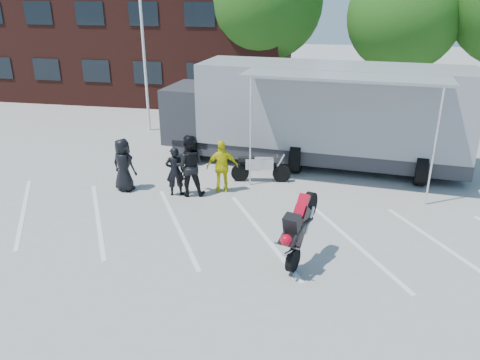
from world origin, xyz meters
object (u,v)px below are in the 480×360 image
(spectator_leather_b, at_px, (175,171))
(transporter_truck, at_px, (314,163))
(stunt_bike_rider, at_px, (303,259))
(tree_mid, at_px, (404,16))
(parked_motorcycle, at_px, (261,181))
(flagpole, at_px, (147,17))
(tree_left, at_px, (265,2))
(spectator_leather_a, at_px, (124,165))
(spectator_leather_c, at_px, (189,166))
(spectator_hivis, at_px, (222,167))

(spectator_leather_b, bearing_deg, transporter_truck, -159.95)
(stunt_bike_rider, bearing_deg, tree_mid, 95.25)
(transporter_truck, xyz_separation_m, parked_motorcycle, (-1.73, -2.20, 0.00))
(flagpole, xyz_separation_m, spectator_leather_b, (3.34, -6.97, -4.25))
(transporter_truck, relative_size, stunt_bike_rider, 6.01)
(tree_left, bearing_deg, transporter_truck, -69.89)
(stunt_bike_rider, bearing_deg, spectator_leather_a, 170.53)
(parked_motorcycle, bearing_deg, spectator_leather_b, 114.91)
(flagpole, distance_m, tree_mid, 12.31)
(spectator_leather_b, relative_size, spectator_leather_c, 0.81)
(tree_mid, height_order, spectator_leather_a, tree_mid)
(tree_left, relative_size, spectator_hivis, 5.00)
(flagpole, distance_m, transporter_truck, 9.63)
(spectator_leather_c, distance_m, spectator_hivis, 1.08)
(flagpole, bearing_deg, spectator_hivis, -53.46)
(tree_left, distance_m, tree_mid, 7.10)
(tree_left, distance_m, spectator_leather_b, 13.84)
(stunt_bike_rider, xyz_separation_m, spectator_leather_b, (-4.29, 3.18, 0.80))
(tree_mid, bearing_deg, transporter_truck, -114.25)
(spectator_leather_a, distance_m, spectator_hivis, 3.20)
(tree_mid, distance_m, stunt_bike_rider, 16.33)
(parked_motorcycle, distance_m, spectator_leather_b, 3.10)
(tree_left, relative_size, spectator_leather_b, 5.39)
(tree_left, xyz_separation_m, transporter_truck, (3.34, -9.12, -5.57))
(tree_mid, bearing_deg, flagpole, -156.03)
(spectator_leather_b, bearing_deg, spectator_leather_c, 170.25)
(tree_left, height_order, parked_motorcycle, tree_left)
(transporter_truck, bearing_deg, tree_left, 115.39)
(flagpole, xyz_separation_m, spectator_leather_a, (1.59, -6.91, -4.18))
(flagpole, bearing_deg, transporter_truck, -22.39)
(stunt_bike_rider, bearing_deg, parked_motorcycle, 128.99)
(stunt_bike_rider, height_order, spectator_leather_c, spectator_leather_c)
(tree_mid, bearing_deg, tree_left, 171.87)
(spectator_leather_a, bearing_deg, stunt_bike_rider, 168.64)
(transporter_truck, distance_m, stunt_bike_rider, 7.02)
(spectator_leather_b, bearing_deg, stunt_bike_rider, 121.39)
(flagpole, xyz_separation_m, transporter_truck, (7.58, -3.12, -5.05))
(transporter_truck, relative_size, spectator_leather_c, 5.85)
(flagpole, bearing_deg, parked_motorcycle, -42.31)
(transporter_truck, bearing_deg, spectator_leather_b, -132.54)
(flagpole, relative_size, stunt_bike_rider, 4.13)
(tree_left, height_order, stunt_bike_rider, tree_left)
(tree_mid, xyz_separation_m, spectator_leather_a, (-9.65, -11.91, -4.07))
(stunt_bike_rider, relative_size, spectator_leather_a, 1.11)
(transporter_truck, xyz_separation_m, spectator_hivis, (-2.83, -3.30, 0.86))
(spectator_leather_a, bearing_deg, spectator_leather_c, -162.14)
(spectator_leather_c, bearing_deg, flagpole, -74.40)
(flagpole, xyz_separation_m, spectator_leather_c, (3.79, -6.87, -4.06))
(spectator_leather_c, bearing_deg, spectator_leather_b, -0.90)
(flagpole, distance_m, spectator_leather_c, 8.83)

